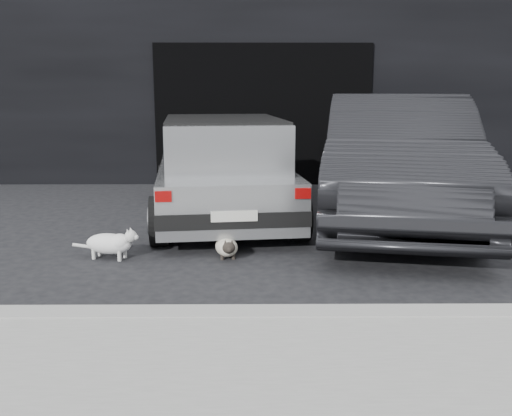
{
  "coord_description": "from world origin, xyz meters",
  "views": [
    {
      "loc": [
        0.79,
        -6.73,
        1.8
      ],
      "look_at": [
        0.84,
        -0.74,
        0.53
      ],
      "focal_mm": 40.0,
      "sensor_mm": 36.0,
      "label": 1
    }
  ],
  "objects_px": {
    "cat_white": "(112,243)",
    "second_car": "(397,159)",
    "cat_siamese": "(227,247)",
    "silver_hatchback": "(223,165)"
  },
  "relations": [
    {
      "from": "second_car",
      "to": "cat_siamese",
      "type": "xyz_separation_m",
      "value": [
        -2.25,
        -1.74,
        -0.75
      ]
    },
    {
      "from": "cat_siamese",
      "to": "cat_white",
      "type": "relative_size",
      "value": 0.95
    },
    {
      "from": "silver_hatchback",
      "to": "cat_siamese",
      "type": "xyz_separation_m",
      "value": [
        0.13,
        -1.83,
        -0.66
      ]
    },
    {
      "from": "cat_siamese",
      "to": "cat_white",
      "type": "bearing_deg",
      "value": -6.08
    },
    {
      "from": "second_car",
      "to": "cat_white",
      "type": "xyz_separation_m",
      "value": [
        -3.48,
        -1.79,
        -0.69
      ]
    },
    {
      "from": "second_car",
      "to": "cat_siamese",
      "type": "height_order",
      "value": "second_car"
    },
    {
      "from": "cat_white",
      "to": "second_car",
      "type": "bearing_deg",
      "value": 131.5
    },
    {
      "from": "second_car",
      "to": "cat_white",
      "type": "relative_size",
      "value": 6.95
    },
    {
      "from": "silver_hatchback",
      "to": "second_car",
      "type": "relative_size",
      "value": 0.77
    },
    {
      "from": "silver_hatchback",
      "to": "cat_white",
      "type": "xyz_separation_m",
      "value": [
        -1.1,
        -1.87,
        -0.6
      ]
    }
  ]
}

